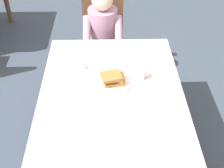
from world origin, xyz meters
TOP-DOWN VIEW (x-y plane):
  - ground_plane at (0.00, 0.00)m, footprint 14.00×14.00m
  - dining_table_main at (0.00, 0.00)m, footprint 1.12×1.52m
  - chair_diner at (-0.07, 1.17)m, footprint 0.44×0.45m
  - diner_person at (-0.07, 1.01)m, footprint 0.40×0.43m
  - plate_breakfast at (0.01, 0.10)m, footprint 0.28×0.28m
  - breakfast_stack at (0.01, 0.09)m, footprint 0.20×0.17m
  - cup_coffee at (0.24, 0.16)m, footprint 0.11×0.08m
  - syrup_pitcher at (-0.23, 0.30)m, footprint 0.08×0.08m
  - fork_left_of_plate at (-0.18, 0.08)m, footprint 0.02×0.18m
  - knife_right_of_plate at (0.20, 0.08)m, footprint 0.02×0.20m
  - spoon_near_edge at (0.01, -0.20)m, footprint 0.15×0.05m
  - napkin_folded at (-0.28, -0.12)m, footprint 0.19×0.15m

SIDE VIEW (x-z plane):
  - ground_plane at x=0.00m, z-range 0.00..0.00m
  - chair_diner at x=-0.07m, z-range 0.06..0.99m
  - dining_table_main at x=0.00m, z-range 0.28..1.02m
  - diner_person at x=-0.07m, z-range 0.11..1.23m
  - fork_left_of_plate at x=-0.18m, z-range 0.74..0.74m
  - knife_right_of_plate at x=0.20m, z-range 0.74..0.74m
  - spoon_near_edge at x=0.01m, z-range 0.74..0.74m
  - napkin_folded at x=-0.28m, z-range 0.74..0.75m
  - plate_breakfast at x=0.01m, z-range 0.74..0.76m
  - syrup_pitcher at x=-0.23m, z-range 0.74..0.81m
  - cup_coffee at x=0.24m, z-range 0.74..0.83m
  - breakfast_stack at x=0.01m, z-range 0.76..0.84m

